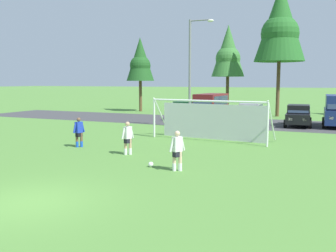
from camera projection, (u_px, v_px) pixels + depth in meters
ground_plane at (197, 136)px, 24.76m from camera, size 400.00×400.00×0.00m
parking_lot_strip at (230, 122)px, 32.80m from camera, size 52.00×8.40×0.01m
soccer_ball at (151, 164)px, 15.74m from camera, size 0.22×0.22×0.22m
soccer_goal at (211, 119)px, 22.96m from camera, size 7.57×2.64×2.57m
player_striker_near at (177, 151)px, 14.97m from camera, size 0.50×0.64×1.64m
player_midfield_center at (128, 138)px, 18.31m from camera, size 0.37×0.70×1.64m
player_defender_far at (79, 132)px, 20.41m from camera, size 0.33×0.71×1.64m
parked_car_slot_far_left at (185, 110)px, 35.43m from camera, size 2.26×4.32×1.72m
parked_car_slot_left at (211, 107)px, 32.49m from camera, size 2.41×4.91×2.52m
parked_car_slot_center_left at (251, 113)px, 32.43m from camera, size 2.07×4.22×1.72m
parked_car_slot_center at (298, 115)px, 29.95m from camera, size 2.22×4.29×1.72m
tree_left_edge at (140, 61)px, 44.22m from camera, size 3.29×3.29×8.77m
tree_mid_left at (228, 53)px, 42.18m from camera, size 3.73×3.73×9.94m
tree_center_back at (280, 25)px, 37.35m from camera, size 5.04×5.04×13.44m
street_lamp at (192, 73)px, 28.35m from camera, size 2.00×0.32×8.21m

